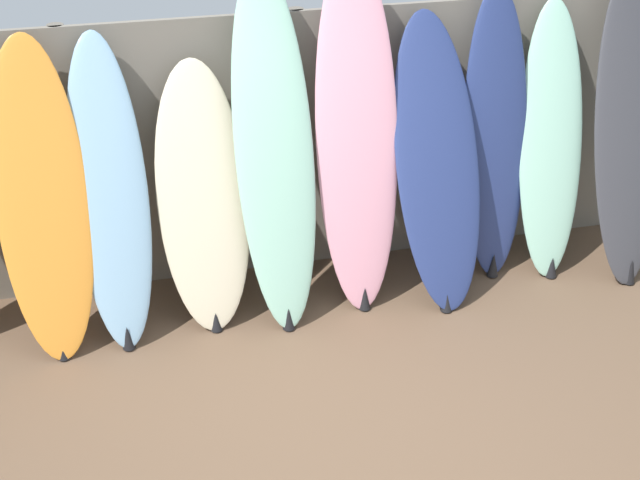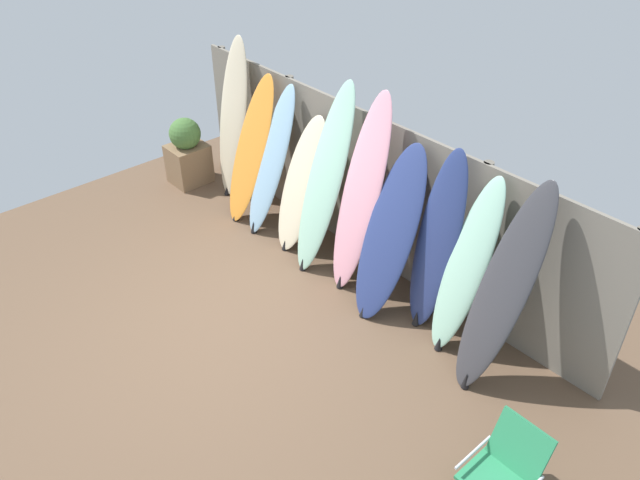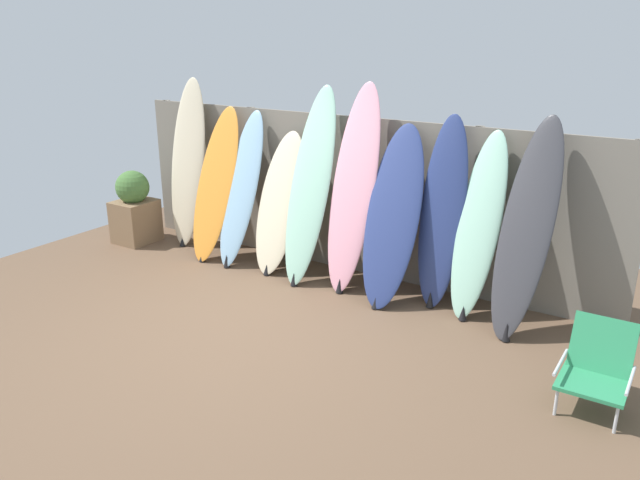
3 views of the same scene
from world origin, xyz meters
name	(u,v)px [view 2 (image 2 of 3)]	position (x,y,z in m)	size (l,w,h in m)	color
ground	(230,328)	(0.00, 0.00, 0.00)	(7.68, 7.68, 0.00)	brown
fence_back	(370,188)	(0.00, 2.01, 0.90)	(6.08, 0.11, 1.80)	gray
surfboard_cream_0	(233,120)	(-2.24, 1.71, 1.06)	(0.55, 0.48, 2.14)	beige
surfboard_orange_1	(251,151)	(-1.63, 1.54, 0.90)	(0.54, 0.74, 1.83)	orange
surfboard_skyblue_2	(271,162)	(-1.24, 1.56, 0.89)	(0.45, 0.78, 1.81)	#8CB7D6
surfboard_cream_3	(301,186)	(-0.70, 1.57, 0.80)	(0.58, 0.67, 1.61)	beige
surfboard_seafoam_4	(325,181)	(-0.25, 1.54, 1.06)	(0.49, 0.80, 2.15)	#9ED6BC
surfboard_pink_5	(360,196)	(0.28, 1.58, 1.09)	(0.55, 0.67, 2.20)	pink
surfboard_navy_6	(390,235)	(0.79, 1.50, 0.90)	(0.63, 0.83, 1.81)	navy
surfboard_navy_7	(437,244)	(1.25, 1.67, 0.95)	(0.47, 0.46, 1.94)	navy
surfboard_seafoam_8	(466,268)	(1.64, 1.64, 0.90)	(0.50, 0.66, 1.81)	#9ED6BC
surfboard_charcoal_9	(503,292)	(2.12, 1.51, 0.98)	(0.55, 0.82, 2.00)	#38383D
beach_chair	(507,465)	(2.97, 0.54, 0.33)	(0.50, 0.56, 0.65)	silver
planter_box	(187,152)	(-2.90, 1.34, 0.46)	(0.46, 0.52, 0.96)	#846647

